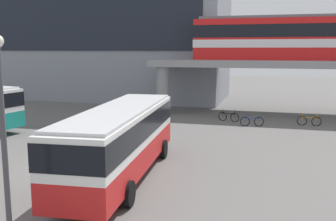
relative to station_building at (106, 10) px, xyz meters
name	(u,v)px	position (x,y,z in m)	size (l,w,h in m)	color
ground_plane	(139,129)	(10.21, -17.40, -10.41)	(120.00, 120.00, 0.00)	#605E5B
station_building	(106,10)	(0.00, 0.00, 0.00)	(28.42, 12.15, 20.80)	gray
train	(327,37)	(23.93, -7.63, -3.61)	(22.92, 2.96, 3.84)	red
bus_main	(121,135)	(13.09, -27.90, -8.42)	(3.41, 11.21, 3.22)	red
bicycle_black	(229,117)	(16.23, -12.66, -10.05)	(1.73, 0.56, 1.04)	black
bicycle_blue	(252,121)	(18.16, -14.18, -10.05)	(1.77, 0.40, 1.04)	black
bicycle_orange	(309,121)	(22.38, -12.89, -10.05)	(1.79, 0.06, 1.04)	black
lamp_post	(3,127)	(12.38, -34.72, -6.74)	(0.36, 0.36, 6.19)	#3F3F44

